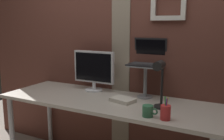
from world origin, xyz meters
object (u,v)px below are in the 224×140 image
at_px(desk_lamp, 160,79).
at_px(pen_cup, 165,112).
at_px(monitor, 94,69).
at_px(laptop, 148,57).
at_px(coffee_mug, 148,111).

distance_m(desk_lamp, pen_cup, 0.28).
xyz_separation_m(desk_lamp, pen_cup, (0.10, -0.18, -0.19)).
bearing_deg(monitor, pen_cup, -27.59).
xyz_separation_m(monitor, pen_cup, (0.86, -0.45, -0.17)).
height_order(laptop, desk_lamp, laptop).
bearing_deg(laptop, monitor, -173.16).
xyz_separation_m(pen_cup, coffee_mug, (-0.13, 0.00, -0.01)).
bearing_deg(coffee_mug, desk_lamp, 81.45).
distance_m(laptop, pen_cup, 0.68).
distance_m(monitor, coffee_mug, 0.88).
bearing_deg(pen_cup, laptop, 121.66).
bearing_deg(coffee_mug, laptop, 110.26).
bearing_deg(laptop, desk_lamp, -56.80).
height_order(monitor, pen_cup, monitor).
bearing_deg(pen_cup, coffee_mug, 179.96).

